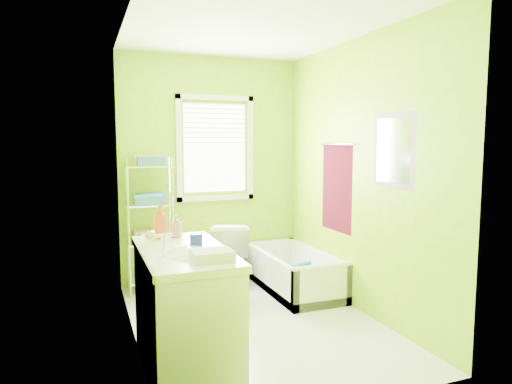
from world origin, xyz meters
name	(u,v)px	position (x,y,z in m)	size (l,w,h in m)	color
ground	(255,322)	(0.00, 0.00, 0.00)	(2.90, 2.90, 0.00)	silver
room_envelope	(255,151)	(0.00, 0.00, 1.55)	(2.14, 2.94, 2.62)	#81B008
window	(215,143)	(0.05, 1.42, 1.61)	(0.92, 0.05, 1.22)	white
door	(152,246)	(-1.04, -1.00, 1.00)	(0.09, 0.80, 2.00)	white
right_wall_decor	(357,174)	(1.04, -0.02, 1.32)	(0.04, 1.48, 1.17)	#490819
bathtub	(295,277)	(0.73, 0.69, 0.14)	(0.65, 1.38, 0.45)	white
toilet	(230,254)	(0.11, 1.08, 0.37)	(0.41, 0.73, 0.74)	white
vanity	(185,306)	(-0.77, -0.61, 0.46)	(0.60, 1.16, 1.14)	white
wire_shelf_unit	(151,210)	(-0.73, 1.21, 0.89)	(0.50, 0.40, 1.48)	silver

